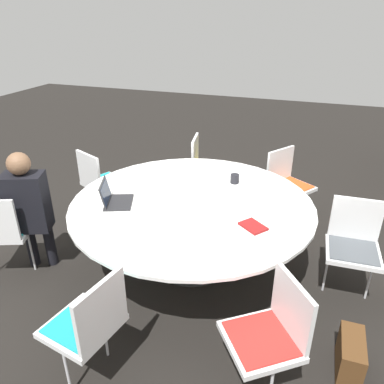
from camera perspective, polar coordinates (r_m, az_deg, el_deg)
name	(u,v)px	position (r m, az deg, el deg)	size (l,w,h in m)	color
ground_plane	(192,265)	(3.83, 0.00, -11.09)	(16.00, 16.00, 0.00)	black
conference_table	(192,210)	(3.48, 0.00, -2.72)	(2.23, 2.23, 0.72)	#333333
chair_0	(2,228)	(3.83, -26.93, -4.88)	(0.55, 0.56, 0.87)	silver
chair_1	(89,321)	(2.61, -15.43, -18.45)	(0.51, 0.50, 0.87)	silver
chair_2	(271,330)	(2.52, 11.95, -19.89)	(0.60, 0.60, 0.87)	silver
chair_3	(354,241)	(3.52, 23.41, -6.87)	(0.43, 0.45, 0.87)	silver
chair_4	(287,180)	(4.49, 14.28, 1.77)	(0.60, 0.59, 0.87)	silver
chair_5	(205,164)	(4.82, 1.96, 4.33)	(0.51, 0.49, 0.87)	silver
chair_6	(100,179)	(4.51, -13.87, 1.93)	(0.57, 0.58, 0.87)	silver
person_0	(28,204)	(3.72, -23.69, -1.75)	(0.34, 0.42, 1.22)	black
laptop	(113,198)	(3.47, -11.87, -0.94)	(0.38, 0.36, 0.21)	#232326
spiral_notebook	(253,226)	(3.09, 9.29, -5.17)	(0.25, 0.26, 0.02)	maroon
coffee_cup	(235,179)	(3.82, 6.53, 2.03)	(0.09, 0.09, 0.09)	black
handbag	(350,356)	(3.06, 22.97, -21.97)	(0.36, 0.16, 0.28)	#513319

